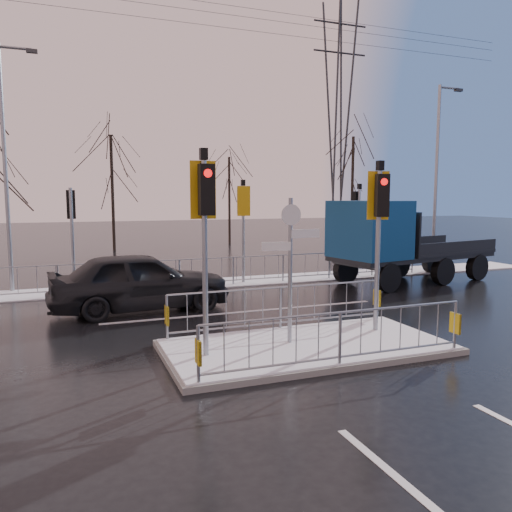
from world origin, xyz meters
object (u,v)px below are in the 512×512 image
object	(u,v)px
traffic_island	(306,332)
street_lamp_left	(7,159)
car_far_lane	(140,281)
street_lamp_right	(438,170)
flatbed_truck	(388,240)

from	to	relation	value
traffic_island	street_lamp_left	distance (m)	12.17
car_far_lane	street_lamp_right	size ratio (longest dim) A/B	0.63
traffic_island	flatbed_truck	bearing A→B (deg)	43.60
street_lamp_right	traffic_island	bearing A→B (deg)	-141.27
flatbed_truck	street_lamp_right	size ratio (longest dim) A/B	0.88
street_lamp_left	car_far_lane	bearing A→B (deg)	-50.65
street_lamp_right	car_far_lane	bearing A→B (deg)	-165.40
street_lamp_right	street_lamp_left	bearing A→B (deg)	176.63
street_lamp_left	flatbed_truck	bearing A→B (deg)	-15.12
traffic_island	car_far_lane	world-z (taller)	traffic_island
car_far_lane	street_lamp_left	size ratio (longest dim) A/B	0.61
traffic_island	flatbed_truck	size ratio (longest dim) A/B	0.85
flatbed_truck	car_far_lane	bearing A→B (deg)	-173.56
traffic_island	flatbed_truck	xyz separation A→B (m)	(6.34, 6.04, 1.26)
flatbed_truck	street_lamp_right	world-z (taller)	street_lamp_right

